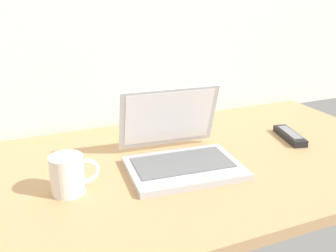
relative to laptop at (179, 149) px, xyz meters
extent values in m
cube|color=tan|center=(-0.06, 0.00, -0.06)|extent=(1.60, 0.76, 0.03)
cube|color=#B2B5BA|center=(0.00, -0.05, -0.04)|extent=(0.33, 0.25, 0.02)
cube|color=slate|center=(0.00, -0.03, -0.03)|extent=(0.28, 0.16, 0.00)
cube|color=#B2B5BA|center=(0.01, 0.09, 0.07)|extent=(0.30, 0.09, 0.19)
cube|color=white|center=(0.01, 0.09, 0.07)|extent=(0.27, 0.08, 0.17)
cylinder|color=white|center=(-0.32, -0.04, 0.00)|extent=(0.08, 0.08, 0.10)
torus|color=white|center=(-0.27, -0.04, 0.00)|extent=(0.07, 0.01, 0.07)
cylinder|color=brown|center=(-0.32, -0.04, 0.05)|extent=(0.07, 0.07, 0.00)
cube|color=black|center=(0.43, 0.02, -0.03)|extent=(0.08, 0.17, 0.02)
cube|color=slate|center=(0.43, 0.02, -0.02)|extent=(0.06, 0.12, 0.00)
camera|label=1|loc=(-0.42, -0.90, 0.44)|focal=40.32mm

